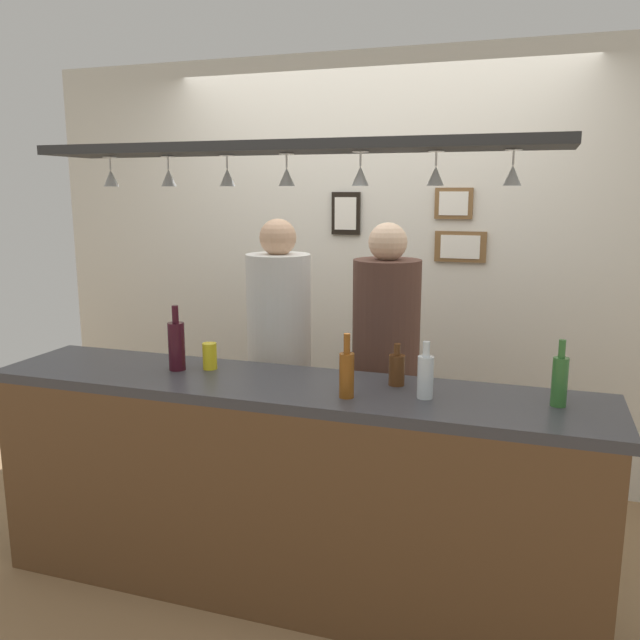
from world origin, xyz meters
name	(u,v)px	position (x,y,z in m)	size (l,w,h in m)	color
ground_plane	(314,548)	(0.00, 0.00, 0.00)	(8.00, 8.00, 0.00)	olive
back_wall	(371,269)	(0.00, 1.10, 1.30)	(4.40, 0.06, 2.60)	silver
bar_counter	(274,465)	(0.00, -0.50, 0.66)	(2.70, 0.55, 0.98)	#38383D
overhead_glass_rack	(289,147)	(0.00, -0.30, 1.96)	(2.20, 0.36, 0.04)	black
hanging_wineglass_far_left	(111,177)	(-0.89, -0.27, 1.84)	(0.07, 0.07, 0.13)	silver
hanging_wineglass_left	(169,177)	(-0.60, -0.23, 1.84)	(0.07, 0.07, 0.13)	silver
hanging_wineglass_center_left	(227,176)	(-0.31, -0.23, 1.84)	(0.07, 0.07, 0.13)	silver
hanging_wineglass_center	(287,176)	(-0.02, -0.28, 1.84)	(0.07, 0.07, 0.13)	silver
hanging_wineglass_center_right	(360,175)	(0.31, -0.33, 1.84)	(0.07, 0.07, 0.13)	silver
hanging_wineglass_right	(436,175)	(0.59, -0.26, 1.84)	(0.07, 0.07, 0.13)	silver
hanging_wineglass_far_right	(513,174)	(0.88, -0.27, 1.84)	(0.07, 0.07, 0.13)	silver
person_middle_white_patterned_shirt	(279,342)	(-0.30, 0.30, 0.99)	(0.34, 0.34, 1.64)	#2D334C
person_right_brown_shirt	(386,352)	(0.29, 0.30, 0.98)	(0.34, 0.34, 1.63)	#2D334C
bottle_beer_brown_stubby	(397,369)	(0.45, -0.23, 1.05)	(0.07, 0.07, 0.18)	#512D14
bottle_wine_dark_red	(177,345)	(-0.55, -0.32, 1.09)	(0.08, 0.08, 0.30)	#380F19
bottle_beer_green_import	(560,380)	(1.10, -0.30, 1.08)	(0.06, 0.06, 0.26)	#336B2D
bottle_soda_clear	(425,375)	(0.60, -0.37, 1.07)	(0.06, 0.06, 0.23)	silver
bottle_beer_amber_tall	(347,373)	(0.30, -0.46, 1.08)	(0.06, 0.06, 0.26)	brown
drink_can	(210,356)	(-0.42, -0.26, 1.04)	(0.07, 0.07, 0.12)	yellow
picture_frame_upper_small	(454,203)	(0.50, 1.06, 1.71)	(0.22, 0.02, 0.18)	brown
picture_frame_crest	(346,213)	(-0.15, 1.06, 1.64)	(0.18, 0.02, 0.26)	black
picture_frame_lower_pair	(460,247)	(0.55, 1.06, 1.46)	(0.30, 0.02, 0.18)	brown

